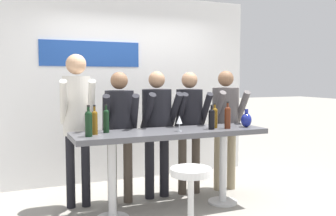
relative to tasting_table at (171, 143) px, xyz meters
The scene contains 17 objects.
ground_plane 0.80m from the tasting_table, ahead, with size 40.00×40.00×0.00m, color gray.
back_wall 1.67m from the tasting_table, 90.21° to the left, with size 3.85×0.12×2.77m.
tasting_table is the anchor object (origin of this frame).
bar_stool 0.88m from the tasting_table, 99.96° to the right, with size 0.41×0.41×0.70m.
person_far_left 1.16m from the tasting_table, 151.69° to the left, with size 0.42×0.56×1.82m.
person_left 0.70m from the tasting_table, 134.89° to the left, with size 0.48×0.57×1.62m.
person_center_left 0.54m from the tasting_table, 87.45° to the left, with size 0.46×0.54×1.63m.
person_center 0.72m from the tasting_table, 46.01° to the left, with size 0.45×0.54×1.62m.
person_center_right 1.13m from the tasting_table, 24.76° to the left, with size 0.47×0.56×1.64m.
wine_bottle_0 0.55m from the tasting_table, 13.11° to the right, with size 0.07×0.07×0.29m.
wine_bottle_1 0.79m from the tasting_table, behind, with size 0.07×0.07×0.32m.
wine_bottle_2 0.63m from the tasting_table, ahead, with size 0.07×0.07×0.30m.
wine_bottle_3 0.92m from the tasting_table, behind, with size 0.06×0.06×0.32m.
wine_bottle_4 0.74m from the tasting_table, 10.55° to the right, with size 0.07×0.07×0.32m.
wine_bottle_5 1.01m from the tasting_table, behind, with size 0.07×0.07×0.32m.
wine_glass_0 0.30m from the tasting_table, 63.18° to the right, with size 0.07×0.07×0.18m.
decorative_vase 0.99m from the tasting_table, ahead, with size 0.13×0.13×0.22m.
Camera 1 is at (-1.68, -3.91, 1.55)m, focal length 40.00 mm.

